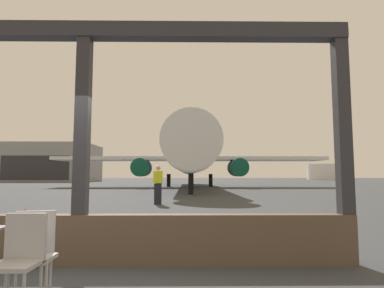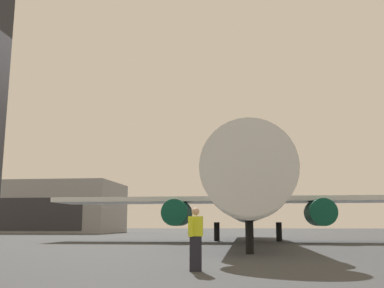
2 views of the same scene
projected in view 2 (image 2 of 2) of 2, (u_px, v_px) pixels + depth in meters
ground_plane at (228, 238)px, 41.54m from camera, size 220.00×220.00×0.00m
airplane at (247, 195)px, 32.27m from camera, size 29.55×32.50×10.40m
ground_crew_worker at (196, 238)px, 12.41m from camera, size 0.40×0.52×1.74m
distant_hangar at (59, 208)px, 71.32m from camera, size 18.87×14.21×7.87m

